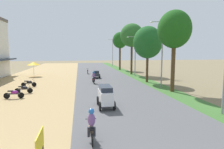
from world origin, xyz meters
name	(u,v)px	position (x,y,z in m)	size (l,w,h in m)	color
parked_motorbike_second	(14,93)	(-10.05, 15.56, 0.55)	(1.80, 0.54, 0.94)	black
parked_motorbike_third	(24,89)	(-9.78, 17.77, 0.55)	(1.80, 0.54, 0.94)	black
parked_motorbike_fourth	(29,83)	(-10.21, 21.64, 0.55)	(1.80, 0.54, 0.94)	black
street_signboard	(40,145)	(-5.47, 3.61, 1.11)	(0.06, 1.30, 1.50)	#262628
vendor_umbrella	(33,64)	(-11.92, 32.18, 2.31)	(2.20, 2.20, 2.52)	#99999E
median_tree_second	(174,30)	(5.95, 16.09, 6.66)	(3.52, 3.52, 8.68)	#4C351E
median_tree_third	(148,42)	(5.45, 22.70, 5.65)	(4.05, 4.05, 7.84)	#4C351E
median_tree_fourth	(132,36)	(5.85, 32.44, 7.38)	(4.39, 4.39, 9.56)	#4C351E
median_tree_fifth	(120,41)	(5.53, 41.63, 6.94)	(3.44, 3.44, 8.87)	#4C351E
streetlamp_mid	(162,50)	(5.80, 18.64, 4.64)	(3.16, 0.20, 7.96)	gray
streetlamp_far	(135,53)	(5.80, 29.90, 4.17)	(3.16, 0.20, 7.05)	gray
streetlamp_farthest	(113,51)	(5.80, 53.36, 4.63)	(3.16, 0.20, 7.94)	gray
utility_pole_near	(147,51)	(8.18, 30.23, 4.47)	(1.80, 0.20, 8.56)	brown
utility_pole_far	(147,50)	(7.87, 29.66, 4.59)	(1.80, 0.20, 8.81)	brown
car_van_white	(105,95)	(-2.06, 11.33, 1.02)	(1.19, 2.41, 1.67)	silver
car_sedan_charcoal	(96,74)	(-1.30, 28.19, 0.74)	(1.10, 2.26, 1.19)	#282D33
motorbike_ahead_second	(91,126)	(-3.51, 5.74, 0.86)	(0.54, 1.80, 1.66)	black
motorbike_ahead_third	(94,78)	(-2.15, 22.70, 0.86)	(0.54, 1.80, 1.66)	black
motorbike_ahead_fourth	(88,71)	(-2.45, 34.30, 0.57)	(0.54, 1.80, 0.94)	black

